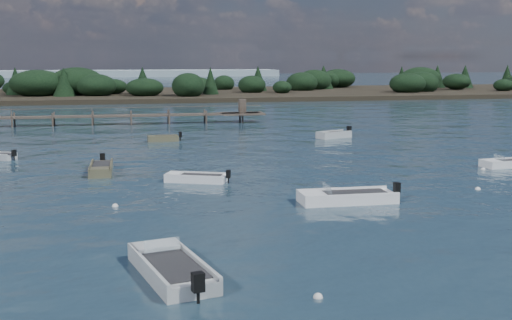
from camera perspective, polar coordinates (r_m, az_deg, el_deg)
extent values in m
plane|color=#172835|center=(87.29, -5.22, 4.11)|extent=(400.00, 400.00, 0.00)
cube|color=white|center=(39.93, -5.35, -1.80)|extent=(3.98, 2.72, 0.62)
cube|color=white|center=(40.28, -7.29, -1.22)|extent=(1.31, 1.52, 0.12)
cube|color=#242326|center=(39.80, -4.94, -1.41)|extent=(2.77, 2.01, 0.11)
cube|color=white|center=(39.25, -5.62, -1.46)|extent=(3.48, 1.51, 0.12)
cube|color=white|center=(40.49, -5.10, -1.13)|extent=(3.48, 1.51, 0.12)
cube|color=black|center=(39.33, -2.48, -1.25)|extent=(0.34, 0.37, 0.49)
cylinder|color=black|center=(39.41, -2.48, -1.85)|extent=(0.12, 0.12, 0.49)
cube|color=#A9AEB0|center=(23.20, -7.52, -9.93)|extent=(3.00, 5.39, 0.78)
cube|color=#A9AEB0|center=(24.83, -8.89, -7.57)|extent=(1.93, 1.58, 0.16)
cube|color=#242326|center=(22.71, -7.22, -9.37)|extent=(2.26, 3.72, 0.13)
cube|color=#A9AEB0|center=(22.82, -9.66, -9.10)|extent=(1.30, 4.99, 0.16)
cube|color=#A9AEB0|center=(23.31, -5.46, -8.62)|extent=(1.30, 4.99, 0.16)
cube|color=black|center=(20.50, -5.18, -10.76)|extent=(0.44, 0.39, 0.61)
cylinder|color=black|center=(20.69, -5.16, -12.14)|extent=(0.13, 0.13, 0.61)
cube|color=silver|center=(24.00, -8.36, -7.49)|extent=(1.36, 0.48, 0.46)
cube|color=#A9AEB0|center=(61.60, 6.93, 2.07)|extent=(3.65, 2.55, 0.79)
cube|color=#A9AEB0|center=(60.71, 6.02, 2.42)|extent=(1.22, 1.44, 0.16)
cube|color=#242326|center=(61.73, 7.12, 2.43)|extent=(2.54, 1.89, 0.14)
cube|color=#A9AEB0|center=(61.09, 7.31, 2.44)|extent=(3.18, 1.43, 0.16)
cube|color=#A9AEB0|center=(62.00, 6.57, 2.56)|extent=(3.18, 1.43, 0.16)
cube|color=black|center=(62.81, 8.28, 2.73)|extent=(0.44, 0.48, 0.62)
cylinder|color=black|center=(62.88, 8.26, 2.24)|extent=(0.15, 0.15, 0.62)
cube|color=#242326|center=(52.11, -21.84, 0.48)|extent=(2.10, 1.79, 0.11)
cube|color=#A9AEB0|center=(52.63, -21.65, 0.64)|extent=(2.44, 1.58, 0.12)
cube|color=black|center=(51.18, -20.71, 0.59)|extent=(0.37, 0.38, 0.48)
cylinder|color=black|center=(51.24, -20.68, 0.13)|extent=(0.12, 0.12, 0.48)
cube|color=white|center=(34.55, 8.10, -3.56)|extent=(5.14, 1.98, 0.75)
cube|color=white|center=(33.88, 5.00, -3.00)|extent=(1.25, 1.74, 0.15)
cube|color=#242326|center=(34.61, 8.76, -2.96)|extent=(3.50, 1.58, 0.13)
cube|color=white|center=(33.63, 8.62, -3.16)|extent=(5.12, 0.18, 0.15)
cube|color=white|center=(35.29, 7.65, -2.55)|extent=(5.12, 0.18, 0.15)
cube|color=black|center=(35.43, 12.41, -2.43)|extent=(0.30, 0.37, 0.59)
cylinder|color=black|center=(35.54, 12.38, -3.24)|extent=(0.11, 0.11, 0.59)
cube|color=silver|center=(34.06, 6.34, -2.51)|extent=(0.18, 1.38, 0.45)
cube|color=white|center=(48.63, 21.62, -0.44)|extent=(4.21, 1.92, 0.64)
cube|color=white|center=(47.63, 20.19, -0.09)|extent=(1.11, 1.48, 0.13)
cube|color=white|center=(49.13, 21.13, 0.13)|extent=(4.08, 0.50, 0.13)
cube|color=silver|center=(47.99, 20.83, 0.20)|extent=(0.25, 1.12, 0.38)
cube|color=#656143|center=(44.17, -13.59, -0.94)|extent=(1.48, 4.58, 0.71)
cube|color=#656143|center=(42.39, -13.71, -0.79)|extent=(1.30, 1.11, 0.14)
cube|color=#242326|center=(44.47, -13.59, -0.44)|extent=(1.18, 3.12, 0.12)
cube|color=#656143|center=(44.07, -12.76, -0.38)|extent=(0.16, 4.57, 0.14)
cube|color=#656143|center=(44.13, -14.46, -0.44)|extent=(0.16, 4.57, 0.14)
cube|color=black|center=(46.55, -13.49, 0.24)|extent=(0.35, 0.29, 0.56)
cylinder|color=black|center=(46.63, -13.46, -0.35)|extent=(0.10, 0.10, 0.56)
cube|color=#656143|center=(59.31, -8.26, 1.75)|extent=(2.82, 1.22, 0.65)
cube|color=#656143|center=(59.18, -9.29, 2.08)|extent=(0.70, 1.02, 0.13)
cube|color=#242326|center=(59.30, -8.06, 2.05)|extent=(1.92, 0.96, 0.11)
cube|color=#656143|center=(58.77, -8.22, 2.06)|extent=(2.78, 0.22, 0.13)
cube|color=#656143|center=(59.76, -8.32, 2.17)|extent=(2.78, 0.22, 0.13)
cube|color=black|center=(59.42, -6.74, 2.27)|extent=(0.27, 0.32, 0.51)
cylinder|color=black|center=(59.48, -6.74, 1.85)|extent=(0.10, 0.10, 0.51)
sphere|color=silver|center=(21.20, 5.54, -12.09)|extent=(0.32, 0.32, 0.32)
sphere|color=silver|center=(39.64, 19.11, -2.49)|extent=(0.32, 0.32, 0.32)
sphere|color=silver|center=(34.06, -12.41, -4.06)|extent=(0.32, 0.32, 0.32)
sphere|color=silver|center=(46.57, 19.54, -0.83)|extent=(0.32, 0.32, 0.32)
cube|color=#4C4137|center=(75.95, -1.22, 4.15)|extent=(5.00, 3.20, 0.18)
cube|color=#4C4137|center=(75.87, -1.22, 4.82)|extent=(0.80, 0.80, 1.60)
cylinder|color=#4C4137|center=(74.94, -20.87, 3.02)|extent=(0.20, 0.20, 2.20)
cylinder|color=#4C4137|center=(76.62, -20.67, 3.15)|extent=(0.20, 0.20, 2.20)
cylinder|color=#4C4137|center=(74.36, -17.62, 3.15)|extent=(0.20, 0.20, 2.20)
cylinder|color=#4C4137|center=(76.06, -17.49, 3.28)|extent=(0.20, 0.20, 2.20)
cylinder|color=#4C4137|center=(74.03, -14.33, 3.27)|extent=(0.20, 0.20, 2.20)
cylinder|color=#4C4137|center=(75.73, -14.27, 3.39)|extent=(0.20, 0.20, 2.20)
cylinder|color=#4C4137|center=(73.94, -11.03, 3.37)|extent=(0.20, 0.20, 2.20)
cylinder|color=#4C4137|center=(75.64, -11.04, 3.50)|extent=(0.20, 0.20, 2.20)
cylinder|color=#4C4137|center=(74.10, -7.72, 3.47)|extent=(0.20, 0.20, 2.20)
cylinder|color=#4C4137|center=(75.79, -7.81, 3.60)|extent=(0.20, 0.20, 2.20)
cylinder|color=#4C4137|center=(74.50, -4.44, 3.56)|extent=(0.20, 0.20, 2.20)
cylinder|color=#4C4137|center=(76.19, -4.60, 3.68)|extent=(0.20, 0.20, 2.20)
cylinder|color=#4C4137|center=(75.14, -1.20, 3.63)|extent=(0.20, 0.20, 2.20)
cylinder|color=#4C4137|center=(76.81, -1.43, 3.75)|extent=(0.20, 0.20, 2.20)
cube|color=black|center=(131.29, 3.77, 5.82)|extent=(190.00, 40.00, 1.60)
ellipsoid|color=black|center=(131.15, 3.78, 7.04)|extent=(180.50, 36.00, 4.40)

